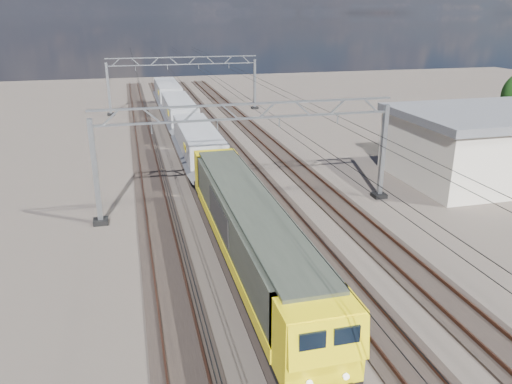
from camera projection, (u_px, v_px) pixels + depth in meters
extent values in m
plane|color=black|center=(265.00, 234.00, 29.61)|extent=(160.00, 160.00, 0.00)
cube|color=black|center=(163.00, 244.00, 28.19)|extent=(2.60, 140.00, 0.12)
cube|color=#502E20|center=(150.00, 243.00, 27.97)|extent=(0.08, 140.00, 0.16)
cube|color=#502E20|center=(176.00, 240.00, 28.30)|extent=(0.08, 140.00, 0.16)
cube|color=black|center=(232.00, 236.00, 29.12)|extent=(2.60, 140.00, 0.12)
cube|color=#502E20|center=(220.00, 235.00, 28.90)|extent=(0.08, 140.00, 0.16)
cube|color=#502E20|center=(244.00, 233.00, 29.24)|extent=(0.08, 140.00, 0.16)
cube|color=black|center=(297.00, 229.00, 30.06)|extent=(2.60, 140.00, 0.12)
cube|color=#502E20|center=(286.00, 228.00, 29.83)|extent=(0.08, 140.00, 0.16)
cube|color=#502E20|center=(308.00, 226.00, 30.17)|extent=(0.08, 140.00, 0.16)
cube|color=black|center=(358.00, 223.00, 30.99)|extent=(2.60, 140.00, 0.12)
cube|color=#502E20|center=(347.00, 222.00, 30.77)|extent=(0.08, 140.00, 0.16)
cube|color=#502E20|center=(369.00, 219.00, 31.10)|extent=(0.08, 140.00, 0.16)
cube|color=gray|center=(95.00, 173.00, 29.92)|extent=(0.30, 0.30, 6.60)
cube|color=gray|center=(383.00, 152.00, 34.36)|extent=(0.30, 0.30, 6.60)
cube|color=black|center=(101.00, 221.00, 30.99)|extent=(0.90, 0.90, 0.30)
cube|color=black|center=(379.00, 195.00, 35.42)|extent=(0.90, 0.90, 0.30)
cube|color=gray|center=(249.00, 104.00, 30.87)|extent=(19.30, 0.18, 0.12)
cube|color=gray|center=(249.00, 118.00, 31.18)|extent=(19.30, 0.18, 0.12)
cube|color=gray|center=(110.00, 118.00, 29.08)|extent=(1.03, 0.10, 0.94)
cube|color=gray|center=(152.00, 116.00, 29.64)|extent=(1.03, 0.10, 0.94)
cube|color=gray|center=(192.00, 114.00, 30.19)|extent=(1.03, 0.10, 0.94)
cube|color=gray|center=(230.00, 112.00, 30.75)|extent=(1.03, 0.10, 0.94)
cube|color=gray|center=(267.00, 110.00, 31.30)|extent=(1.03, 0.10, 0.94)
cube|color=gray|center=(303.00, 109.00, 31.85)|extent=(1.03, 0.10, 0.94)
cube|color=gray|center=(337.00, 107.00, 32.41)|extent=(1.03, 0.10, 0.94)
cube|color=gray|center=(371.00, 105.00, 32.96)|extent=(1.03, 0.10, 0.94)
cube|color=gray|center=(152.00, 129.00, 29.88)|extent=(0.06, 0.06, 0.65)
cube|color=gray|center=(217.00, 125.00, 30.82)|extent=(0.06, 0.06, 0.65)
cube|color=gray|center=(279.00, 122.00, 31.75)|extent=(0.06, 0.06, 0.65)
cube|color=gray|center=(338.00, 119.00, 32.69)|extent=(0.06, 0.06, 0.65)
cube|color=gray|center=(109.00, 89.00, 62.74)|extent=(0.30, 0.30, 6.60)
cube|color=gray|center=(255.00, 84.00, 67.18)|extent=(0.30, 0.30, 6.60)
cube|color=black|center=(111.00, 114.00, 63.81)|extent=(0.90, 0.90, 0.30)
cube|color=black|center=(255.00, 108.00, 68.24)|extent=(0.90, 0.90, 0.30)
cube|color=gray|center=(183.00, 57.00, 63.69)|extent=(19.30, 0.18, 0.12)
cube|color=gray|center=(183.00, 64.00, 64.00)|extent=(19.30, 0.18, 0.12)
cube|color=gray|center=(116.00, 62.00, 61.90)|extent=(1.03, 0.10, 0.94)
cube|color=gray|center=(135.00, 62.00, 62.46)|extent=(1.03, 0.10, 0.94)
cube|color=gray|center=(155.00, 61.00, 63.01)|extent=(1.03, 0.10, 0.94)
cube|color=gray|center=(174.00, 61.00, 63.57)|extent=(1.03, 0.10, 0.94)
cube|color=gray|center=(192.00, 61.00, 64.12)|extent=(1.03, 0.10, 0.94)
cube|color=gray|center=(210.00, 60.00, 64.67)|extent=(1.03, 0.10, 0.94)
cube|color=gray|center=(228.00, 60.00, 65.23)|extent=(1.03, 0.10, 0.94)
cube|color=gray|center=(246.00, 59.00, 65.78)|extent=(1.03, 0.10, 0.94)
cube|color=gray|center=(135.00, 68.00, 62.70)|extent=(0.06, 0.06, 0.65)
cube|color=gray|center=(167.00, 67.00, 63.64)|extent=(0.06, 0.06, 0.65)
cube|color=gray|center=(199.00, 67.00, 64.57)|extent=(0.06, 0.06, 0.65)
cube|color=gray|center=(229.00, 66.00, 65.51)|extent=(0.06, 0.06, 0.65)
cylinder|color=black|center=(149.00, 121.00, 33.64)|extent=(0.03, 140.00, 0.03)
cylinder|color=black|center=(148.00, 113.00, 33.47)|extent=(0.03, 140.00, 0.03)
cylinder|color=black|center=(207.00, 118.00, 34.58)|extent=(0.03, 140.00, 0.03)
cylinder|color=black|center=(207.00, 111.00, 34.41)|extent=(0.03, 140.00, 0.03)
cylinder|color=black|center=(263.00, 115.00, 35.51)|extent=(0.03, 140.00, 0.03)
cylinder|color=black|center=(263.00, 108.00, 35.34)|extent=(0.03, 140.00, 0.03)
cylinder|color=black|center=(316.00, 113.00, 36.44)|extent=(0.03, 140.00, 0.03)
cylinder|color=black|center=(316.00, 106.00, 36.27)|extent=(0.03, 140.00, 0.03)
cube|color=black|center=(290.00, 336.00, 19.00)|extent=(2.20, 3.60, 0.60)
cube|color=black|center=(225.00, 212.00, 30.85)|extent=(2.20, 3.60, 0.60)
cube|color=black|center=(250.00, 252.00, 24.79)|extent=(2.65, 20.00, 0.25)
cube|color=black|center=(250.00, 259.00, 24.92)|extent=(2.20, 4.50, 0.75)
cube|color=#2B3128|center=(249.00, 226.00, 24.31)|extent=(2.65, 17.00, 2.60)
cube|color=yellow|center=(223.00, 248.00, 24.34)|extent=(0.04, 17.00, 0.60)
cube|color=yellow|center=(276.00, 242.00, 24.97)|extent=(0.04, 17.00, 0.60)
cube|color=black|center=(218.00, 215.00, 24.79)|extent=(0.05, 5.00, 1.40)
cube|color=black|center=(271.00, 210.00, 25.42)|extent=(0.05, 5.00, 1.40)
cube|color=#2B3128|center=(249.00, 200.00, 23.85)|extent=(2.25, 18.00, 0.15)
cube|color=yellow|center=(316.00, 337.00, 16.02)|extent=(2.65, 1.80, 2.60)
cube|color=yellow|center=(328.00, 341.00, 14.98)|extent=(2.60, 0.46, 1.52)
cube|color=black|center=(312.00, 343.00, 14.73)|extent=(0.85, 0.08, 0.75)
cube|color=black|center=(347.00, 338.00, 14.99)|extent=(0.85, 0.08, 0.75)
cylinder|color=white|center=(310.00, 383.00, 15.15)|extent=(0.20, 0.08, 0.20)
cylinder|color=white|center=(346.00, 377.00, 15.43)|extent=(0.20, 0.08, 0.20)
cube|color=yellow|center=(217.00, 172.00, 32.61)|extent=(2.65, 1.80, 2.60)
cube|color=yellow|center=(214.00, 161.00, 33.31)|extent=(2.60, 0.46, 1.52)
cube|color=black|center=(206.00, 160.00, 33.24)|extent=(0.85, 0.08, 0.75)
cube|color=black|center=(222.00, 158.00, 33.49)|extent=(0.85, 0.08, 0.75)
cylinder|color=black|center=(202.00, 187.00, 33.98)|extent=(0.36, 0.50, 0.36)
cylinder|color=black|center=(226.00, 185.00, 34.38)|extent=(0.36, 0.50, 0.36)
cylinder|color=white|center=(205.00, 179.00, 33.74)|extent=(0.20, 0.08, 0.20)
cylinder|color=white|center=(223.00, 178.00, 34.02)|extent=(0.20, 0.08, 0.20)
cube|color=black|center=(208.00, 179.00, 36.97)|extent=(2.20, 2.60, 0.55)
cube|color=black|center=(192.00, 149.00, 45.17)|extent=(2.20, 2.60, 0.55)
cube|color=black|center=(199.00, 159.00, 40.95)|extent=(2.40, 13.00, 0.20)
cube|color=gray|center=(198.00, 138.00, 40.37)|extent=(2.80, 12.00, 1.80)
cube|color=#4C4E54|center=(187.00, 154.00, 40.57)|extent=(1.48, 12.00, 1.36)
cube|color=#4C4E54|center=(210.00, 152.00, 41.01)|extent=(1.48, 12.00, 1.36)
cube|color=yellow|center=(185.00, 147.00, 37.27)|extent=(0.04, 1.20, 0.50)
cube|color=black|center=(185.00, 136.00, 49.91)|extent=(2.20, 2.60, 0.55)
cube|color=black|center=(176.00, 119.00, 58.12)|extent=(2.20, 2.60, 0.55)
cube|color=black|center=(180.00, 124.00, 53.89)|extent=(2.40, 13.00, 0.20)
cube|color=gray|center=(179.00, 108.00, 53.31)|extent=(2.80, 12.00, 1.80)
cube|color=#4C4E54|center=(171.00, 120.00, 53.51)|extent=(1.48, 12.00, 1.36)
cube|color=#4C4E54|center=(189.00, 119.00, 53.96)|extent=(1.48, 12.00, 1.36)
cube|color=yellow|center=(168.00, 113.00, 50.21)|extent=(0.04, 1.20, 0.50)
cube|color=black|center=(172.00, 111.00, 62.86)|extent=(2.20, 2.60, 0.55)
cube|color=black|center=(166.00, 100.00, 71.06)|extent=(2.20, 2.60, 0.55)
cube|color=black|center=(168.00, 102.00, 66.84)|extent=(2.40, 13.00, 0.20)
cube|color=gray|center=(168.00, 89.00, 66.26)|extent=(2.80, 12.00, 1.80)
cube|color=#4C4E54|center=(161.00, 99.00, 66.46)|extent=(1.48, 12.00, 1.36)
cube|color=#4C4E54|center=(175.00, 98.00, 66.90)|extent=(1.48, 12.00, 1.36)
cube|color=yellow|center=(158.00, 92.00, 63.16)|extent=(0.04, 1.20, 0.50)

